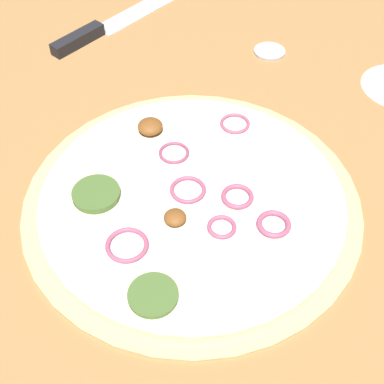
% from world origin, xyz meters
% --- Properties ---
extents(ground_plane, '(3.00, 3.00, 0.00)m').
position_xyz_m(ground_plane, '(0.00, 0.00, 0.00)').
color(ground_plane, '#9E703F').
extents(pizza, '(0.38, 0.38, 0.03)m').
position_xyz_m(pizza, '(0.00, -0.00, 0.01)').
color(pizza, '#D6B77A').
rests_on(pizza, ground_plane).
extents(knife, '(0.32, 0.11, 0.02)m').
position_xyz_m(knife, '(-0.10, -0.37, 0.01)').
color(knife, silver).
rests_on(knife, ground_plane).
extents(loose_cap, '(0.05, 0.05, 0.01)m').
position_xyz_m(loose_cap, '(-0.26, -0.18, 0.00)').
color(loose_cap, '#B2B2B7').
rests_on(loose_cap, ground_plane).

